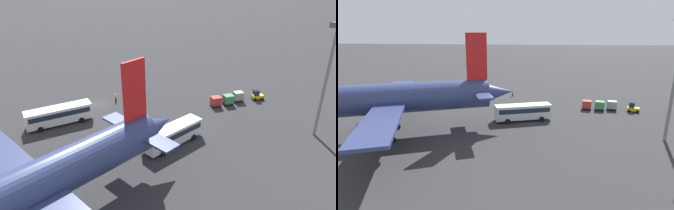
% 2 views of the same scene
% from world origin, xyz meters
% --- Properties ---
extents(ground_plane, '(600.00, 600.00, 0.00)m').
position_xyz_m(ground_plane, '(0.00, 0.00, 0.00)').
color(ground_plane, '#2D2D30').
extents(airplane, '(42.40, 36.37, 16.79)m').
position_xyz_m(airplane, '(14.27, 31.28, 6.32)').
color(airplane, navy).
rests_on(airplane, ground).
extents(shuttle_bus_near, '(11.77, 3.83, 3.31)m').
position_xyz_m(shuttle_bus_near, '(8.18, 5.84, 1.98)').
color(shuttle_bus_near, white).
rests_on(shuttle_bus_near, ground).
extents(shuttle_bus_far, '(11.28, 6.22, 3.19)m').
position_xyz_m(shuttle_bus_far, '(-7.73, 20.24, 1.92)').
color(shuttle_bus_far, silver).
rests_on(shuttle_bus_far, ground).
extents(baggage_tug, '(2.66, 2.16, 2.10)m').
position_xyz_m(baggage_tug, '(-31.16, 11.53, 0.94)').
color(baggage_tug, gold).
rests_on(baggage_tug, ground).
extents(worker_person, '(0.38, 0.38, 1.74)m').
position_xyz_m(worker_person, '(-3.68, 0.50, 0.87)').
color(worker_person, '#1E1E2D').
rests_on(worker_person, ground).
extents(cargo_cart_grey, '(2.20, 1.93, 2.06)m').
position_xyz_m(cargo_cart_grey, '(-26.98, 10.68, 1.19)').
color(cargo_cart_grey, '#38383D').
rests_on(cargo_cart_grey, ground).
extents(cargo_cart_green, '(2.20, 1.93, 2.06)m').
position_xyz_m(cargo_cart_green, '(-24.22, 11.22, 1.19)').
color(cargo_cart_green, '#38383D').
rests_on(cargo_cart_green, ground).
extents(cargo_cart_red, '(2.20, 1.93, 2.06)m').
position_xyz_m(cargo_cart_red, '(-21.47, 10.94, 1.19)').
color(cargo_cart_red, '#38383D').
rests_on(cargo_cart_red, ground).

